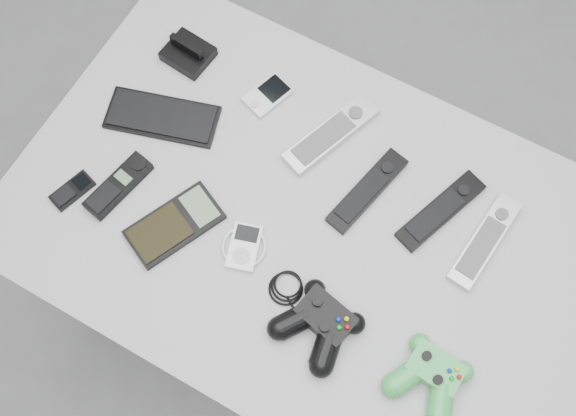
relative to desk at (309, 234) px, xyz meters
The scene contains 15 objects.
floor 0.74m from the desk, behind, with size 3.50×3.50×0.00m, color slate.
desk is the anchor object (origin of this frame).
pda_keyboard 0.40m from the desk, behind, with size 0.24×0.10×0.01m, color black.
dock_bracket 0.48m from the desk, 152.99° to the left, with size 0.10×0.09×0.05m, color black.
pda 0.31m from the desk, 135.93° to the left, with size 0.06×0.10×0.02m, color #B4B4BB.
remote_silver_a 0.22m from the desk, 105.46° to the left, with size 0.06×0.23×0.02m, color #B4B4BB.
remote_black_a 0.16m from the desk, 58.75° to the left, with size 0.05×0.21×0.02m, color black.
remote_black_b 0.28m from the desk, 34.13° to the left, with size 0.05×0.21×0.02m, color black.
remote_silver_b 0.36m from the desk, 22.31° to the left, with size 0.05×0.21×0.02m, color #AFAFB5.
mobile_phone 0.49m from the desk, 158.99° to the right, with size 0.04×0.09×0.02m, color black.
cordless_handset 0.40m from the desk, 162.17° to the right, with size 0.05×0.16×0.02m, color black.
calculator 0.28m from the desk, 149.66° to the right, with size 0.09×0.19×0.02m, color black.
mp3_player 0.16m from the desk, 128.98° to the right, with size 0.09×0.09×0.02m, color white.
controller_black 0.23m from the desk, 56.45° to the right, with size 0.25×0.16×0.05m, color black, non-canonical shape.
controller_green 0.38m from the desk, 25.39° to the right, with size 0.14×0.15×0.05m, color #258A2E, non-canonical shape.
Camera 1 is at (0.25, -0.43, 2.07)m, focal length 42.00 mm.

